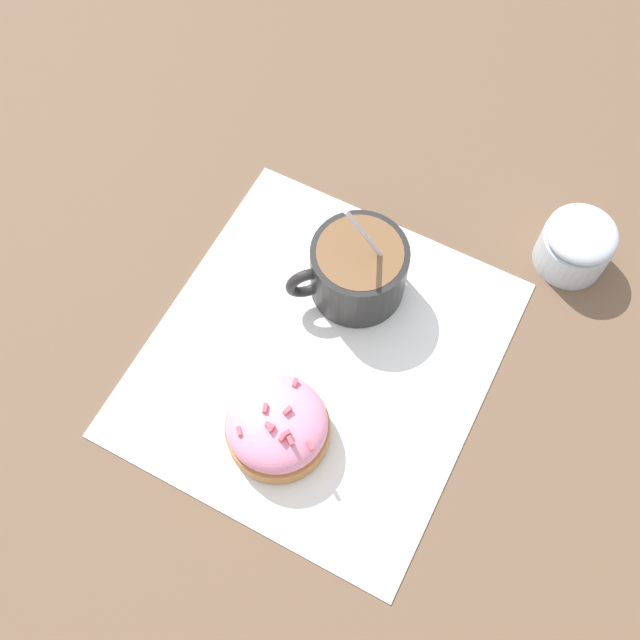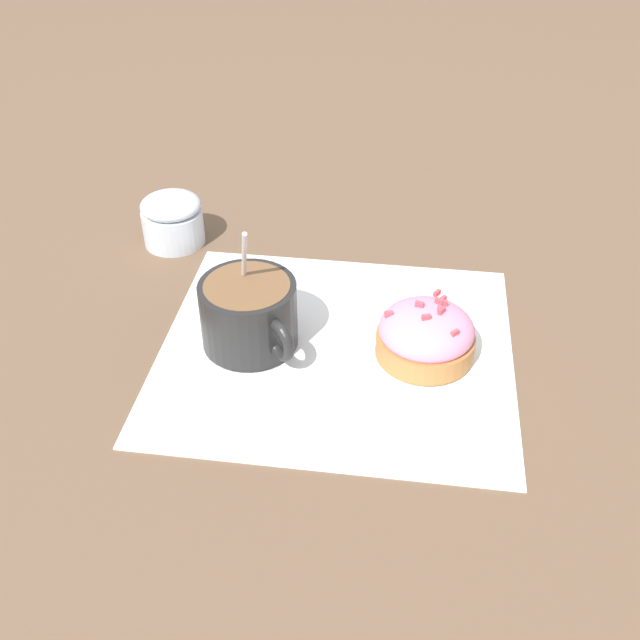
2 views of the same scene
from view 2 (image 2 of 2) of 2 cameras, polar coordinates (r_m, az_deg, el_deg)
ground_plane at (r=0.63m, az=1.25°, el=-2.29°), size 3.00×3.00×0.00m
paper_napkin at (r=0.63m, az=1.25°, el=-2.18°), size 0.30×0.28×0.00m
coffee_cup at (r=0.62m, az=-5.39°, el=0.66°), size 0.09×0.09×0.11m
frosted_pastry at (r=0.62m, az=8.07°, el=-0.91°), size 0.08×0.08×0.05m
sugar_bowl at (r=0.78m, az=-11.18°, el=7.56°), size 0.06×0.06×0.05m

